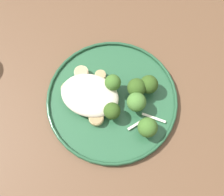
{
  "coord_description": "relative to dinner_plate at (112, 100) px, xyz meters",
  "views": [
    {
      "loc": [
        0.1,
        -0.17,
        1.36
      ],
      "look_at": [
        0.03,
        0.05,
        0.76
      ],
      "focal_mm": 47.11,
      "sensor_mm": 36.0,
      "label": 1
    }
  ],
  "objects": [
    {
      "name": "noodle_bed",
      "position": [
        -0.05,
        -0.01,
        0.02
      ],
      "size": [
        0.13,
        0.1,
        0.04
      ],
      "color": "beige",
      "rests_on": "dinner_plate"
    },
    {
      "name": "seared_scallop_on_noodles",
      "position": [
        -0.08,
        0.03,
        0.01
      ],
      "size": [
        0.03,
        0.03,
        0.02
      ],
      "color": "beige",
      "rests_on": "dinner_plate"
    },
    {
      "name": "ground",
      "position": [
        -0.03,
        -0.05,
        -0.75
      ],
      "size": [
        6.0,
        6.0,
        0.0
      ],
      "primitive_type": "plane",
      "color": "#665B51"
    },
    {
      "name": "seared_scallop_rear_pale",
      "position": [
        -0.02,
        -0.01,
        0.01
      ],
      "size": [
        0.04,
        0.04,
        0.02
      ],
      "color": "beige",
      "rests_on": "dinner_plate"
    },
    {
      "name": "onion_sliver_pale_crescent",
      "position": [
        0.07,
        -0.04,
        0.01
      ],
      "size": [
        0.03,
        0.04,
        0.0
      ],
      "primitive_type": "cube",
      "rotation": [
        0.0,
        0.0,
        4.01
      ],
      "color": "silver",
      "rests_on": "dinner_plate"
    },
    {
      "name": "seared_scallop_right_edge",
      "position": [
        -0.1,
        -0.01,
        0.01
      ],
      "size": [
        0.03,
        0.03,
        0.02
      ],
      "color": "#E5C689",
      "rests_on": "dinner_plate"
    },
    {
      "name": "broccoli_floret_tall_stalk",
      "position": [
        0.05,
        0.03,
        0.03
      ],
      "size": [
        0.04,
        0.04,
        0.06
      ],
      "color": "#7A994C",
      "rests_on": "dinner_plate"
    },
    {
      "name": "broccoli_floret_beside_noodles",
      "position": [
        0.09,
        -0.04,
        0.03
      ],
      "size": [
        0.04,
        0.04,
        0.05
      ],
      "color": "#7A994C",
      "rests_on": "dinner_plate"
    },
    {
      "name": "seared_scallop_large_seared",
      "position": [
        -0.04,
        0.04,
        0.01
      ],
      "size": [
        0.02,
        0.02,
        0.01
      ],
      "color": "#E5C689",
      "rests_on": "dinner_plate"
    },
    {
      "name": "broccoli_floret_front_edge",
      "position": [
        0.07,
        0.05,
        0.03
      ],
      "size": [
        0.04,
        0.04,
        0.05
      ],
      "color": "#7A994C",
      "rests_on": "dinner_plate"
    },
    {
      "name": "wooden_dining_table",
      "position": [
        -0.03,
        -0.05,
        -0.09
      ],
      "size": [
        1.4,
        1.0,
        0.74
      ],
      "color": "brown",
      "rests_on": "ground"
    },
    {
      "name": "broccoli_floret_small_sprig",
      "position": [
        -0.01,
        0.02,
        0.04
      ],
      "size": [
        0.03,
        0.03,
        0.06
      ],
      "color": "#7A994C",
      "rests_on": "dinner_plate"
    },
    {
      "name": "seared_scallop_tiny_bay",
      "position": [
        -0.02,
        -0.05,
        0.01
      ],
      "size": [
        0.03,
        0.03,
        0.01
      ],
      "color": "#DBB77A",
      "rests_on": "dinner_plate"
    },
    {
      "name": "broccoli_floret_right_tilted",
      "position": [
        0.01,
        -0.03,
        0.03
      ],
      "size": [
        0.04,
        0.04,
        0.05
      ],
      "color": "#89A356",
      "rests_on": "dinner_plate"
    },
    {
      "name": "seared_scallop_half_hidden",
      "position": [
        -0.06,
        0.01,
        0.01
      ],
      "size": [
        0.03,
        0.03,
        0.01
      ],
      "color": "#E5C689",
      "rests_on": "dinner_plate"
    },
    {
      "name": "dinner_plate",
      "position": [
        0.0,
        0.0,
        0.0
      ],
      "size": [
        0.29,
        0.29,
        0.02
      ],
      "color": "#235133",
      "rests_on": "wooden_dining_table"
    },
    {
      "name": "seared_scallop_tilted_round",
      "position": [
        -0.05,
        -0.03,
        0.01
      ],
      "size": [
        0.03,
        0.03,
        0.01
      ],
      "color": "#DBB77A",
      "rests_on": "dinner_plate"
    },
    {
      "name": "broccoli_floret_split_head",
      "position": [
        0.05,
        -0.0,
        0.03
      ],
      "size": [
        0.04,
        0.04,
        0.06
      ],
      "color": "#89A356",
      "rests_on": "dinner_plate"
    },
    {
      "name": "onion_sliver_long_sliver",
      "position": [
        0.1,
        -0.01,
        0.01
      ],
      "size": [
        0.05,
        0.01,
        0.0
      ],
      "primitive_type": "cube",
      "rotation": [
        0.0,
        0.0,
        6.24
      ],
      "color": "silver",
      "rests_on": "dinner_plate"
    }
  ]
}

